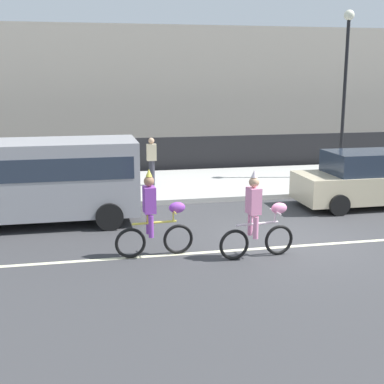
{
  "coord_description": "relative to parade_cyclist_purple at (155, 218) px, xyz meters",
  "views": [
    {
      "loc": [
        -4.76,
        -11.44,
        3.88
      ],
      "look_at": [
        -2.1,
        1.2,
        1.0
      ],
      "focal_mm": 50.0,
      "sensor_mm": 36.0,
      "label": 1
    }
  ],
  "objects": [
    {
      "name": "ground_plane",
      "position": [
        3.27,
        0.49,
        -0.84
      ],
      "size": [
        80.0,
        80.0,
        0.0
      ],
      "primitive_type": "plane",
      "color": "#38383A"
    },
    {
      "name": "road_centre_line",
      "position": [
        3.27,
        -0.01,
        -0.84
      ],
      "size": [
        36.0,
        0.14,
        0.01
      ],
      "primitive_type": "cube",
      "color": "beige",
      "rests_on": "ground"
    },
    {
      "name": "sidewalk_curb",
      "position": [
        3.27,
        6.99,
        -0.77
      ],
      "size": [
        60.0,
        5.0,
        0.15
      ],
      "primitive_type": "cube",
      "color": "#ADAAA3",
      "rests_on": "ground"
    },
    {
      "name": "fence_line",
      "position": [
        3.27,
        9.89,
        -0.14
      ],
      "size": [
        40.0,
        0.08,
        1.4
      ],
      "primitive_type": "cube",
      "color": "black",
      "rests_on": "ground"
    },
    {
      "name": "building_backdrop",
      "position": [
        0.77,
        18.49,
        2.2
      ],
      "size": [
        28.0,
        8.0,
        6.09
      ],
      "primitive_type": "cube",
      "color": "#B2A899",
      "rests_on": "ground"
    },
    {
      "name": "parade_cyclist_purple",
      "position": [
        0.0,
        0.0,
        0.0
      ],
      "size": [
        1.72,
        0.5,
        1.92
      ],
      "color": "black",
      "rests_on": "ground"
    },
    {
      "name": "parade_cyclist_pink",
      "position": [
        2.13,
        -0.53,
        0.0
      ],
      "size": [
        1.72,
        0.5,
        1.92
      ],
      "color": "black",
      "rests_on": "ground"
    },
    {
      "name": "parked_van_grey",
      "position": [
        -2.48,
        3.19,
        0.44
      ],
      "size": [
        5.0,
        2.22,
        2.18
      ],
      "color": "#99999E",
      "rests_on": "ground"
    },
    {
      "name": "parked_car_beige",
      "position": [
        6.72,
        3.15,
        -0.06
      ],
      "size": [
        4.1,
        1.92,
        1.64
      ],
      "color": "beige",
      "rests_on": "ground"
    },
    {
      "name": "street_lamp_post",
      "position": [
        7.77,
        6.77,
        3.15
      ],
      "size": [
        0.36,
        0.36,
        5.86
      ],
      "color": "black",
      "rests_on": "sidewalk_curb"
    },
    {
      "name": "pedestrian_onlooker",
      "position": [
        0.84,
        6.75,
        0.17
      ],
      "size": [
        0.32,
        0.2,
        1.62
      ],
      "color": "#33333D",
      "rests_on": "sidewalk_curb"
    }
  ]
}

